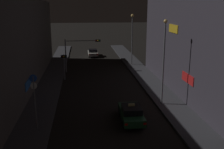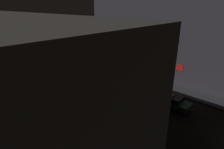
# 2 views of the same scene
# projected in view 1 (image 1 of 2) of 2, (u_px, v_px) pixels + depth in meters

# --- Properties ---
(sidewalk_left) EXTENTS (3.01, 55.53, 0.17)m
(sidewalk_left) POSITION_uv_depth(u_px,v_px,m) (54.00, 75.00, 38.14)
(sidewalk_left) COLOR #424247
(sidewalk_left) RESTS_ON ground_plane
(sidewalk_right) EXTENTS (3.01, 55.53, 0.17)m
(sidewalk_right) POSITION_uv_depth(u_px,v_px,m) (141.00, 72.00, 39.59)
(sidewalk_right) COLOR #424247
(sidewalk_right) RESTS_ON ground_plane
(building_facade_right) EXTENTS (9.44, 24.56, 15.87)m
(building_facade_right) POSITION_uv_depth(u_px,v_px,m) (214.00, 23.00, 29.73)
(building_facade_right) COLOR #3D3842
(building_facade_right) RESTS_ON ground_plane
(taxi) EXTENTS (1.91, 4.49, 1.62)m
(taxi) POSITION_uv_depth(u_px,v_px,m) (131.00, 113.00, 22.75)
(taxi) COLOR #1E512D
(taxi) RESTS_ON ground_plane
(far_car) EXTENTS (1.90, 4.49, 1.42)m
(far_car) POSITION_uv_depth(u_px,v_px,m) (93.00, 53.00, 52.37)
(far_car) COLOR silver
(far_car) RESTS_ON ground_plane
(traffic_light_overhead) EXTENTS (5.32, 0.42, 4.99)m
(traffic_light_overhead) POSITION_uv_depth(u_px,v_px,m) (80.00, 48.00, 39.26)
(traffic_light_overhead) COLOR slate
(traffic_light_overhead) RESTS_ON ground_plane
(traffic_light_left_kerb) EXTENTS (0.80, 0.42, 3.49)m
(traffic_light_left_kerb) POSITION_uv_depth(u_px,v_px,m) (64.00, 62.00, 35.17)
(traffic_light_left_kerb) COLOR slate
(traffic_light_left_kerb) RESTS_ON ground_plane
(sign_pole_left) EXTENTS (0.58, 0.10, 4.51)m
(sign_pole_left) POSITION_uv_depth(u_px,v_px,m) (35.00, 97.00, 20.45)
(sign_pole_left) COLOR slate
(sign_pole_left) RESTS_ON sidewalk_left
(street_lamp_near_block) EXTENTS (0.37, 0.37, 8.39)m
(street_lamp_near_block) POSITION_uv_depth(u_px,v_px,m) (164.00, 57.00, 25.26)
(street_lamp_near_block) COLOR slate
(street_lamp_near_block) RESTS_ON sidewalk_right
(street_lamp_far_block) EXTENTS (0.53, 0.53, 8.34)m
(street_lamp_far_block) POSITION_uv_depth(u_px,v_px,m) (132.00, 30.00, 43.08)
(street_lamp_far_block) COLOR slate
(street_lamp_far_block) RESTS_ON sidewalk_right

